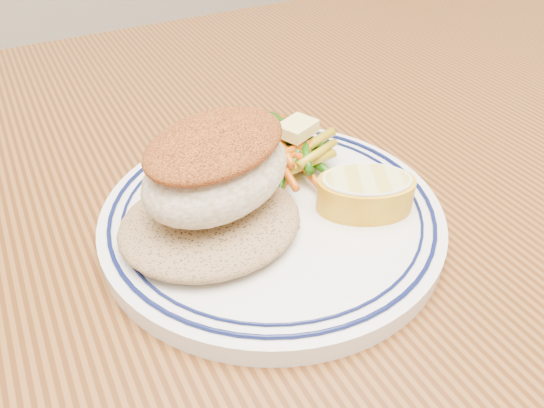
{
  "coord_description": "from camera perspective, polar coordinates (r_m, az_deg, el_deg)",
  "views": [
    {
      "loc": [
        -0.14,
        -0.28,
        1.01
      ],
      "look_at": [
        0.0,
        -0.02,
        0.77
      ],
      "focal_mm": 35.0,
      "sensor_mm": 36.0,
      "label": 1
    }
  ],
  "objects": [
    {
      "name": "plate",
      "position": [
        0.39,
        0.0,
        -1.22
      ],
      "size": [
        0.25,
        0.25,
        0.02
      ],
      "color": "white",
      "rests_on": "dining_table"
    },
    {
      "name": "vegetable_pile",
      "position": [
        0.43,
        1.5,
        5.7
      ],
      "size": [
        0.09,
        0.11,
        0.03
      ],
      "color": "#194A09",
      "rests_on": "plate"
    },
    {
      "name": "dining_table",
      "position": [
        0.47,
        -1.32,
        -10.35
      ],
      "size": [
        1.5,
        0.9,
        0.75
      ],
      "color": "#4C280F",
      "rests_on": "ground"
    },
    {
      "name": "fish_fillet",
      "position": [
        0.35,
        -5.99,
        4.16
      ],
      "size": [
        0.14,
        0.12,
        0.06
      ],
      "color": "beige",
      "rests_on": "rice_pilaf"
    },
    {
      "name": "butter_pat",
      "position": [
        0.42,
        2.74,
        8.13
      ],
      "size": [
        0.04,
        0.03,
        0.01
      ],
      "primitive_type": "cube",
      "rotation": [
        0.0,
        0.0,
        0.4
      ],
      "color": "#FFEC7C",
      "rests_on": "vegetable_pile"
    },
    {
      "name": "lemon_wedge",
      "position": [
        0.39,
        10.02,
        1.31
      ],
      "size": [
        0.09,
        0.09,
        0.03
      ],
      "color": "gold",
      "rests_on": "plate"
    },
    {
      "name": "rice_pilaf",
      "position": [
        0.36,
        -6.67,
        -1.58
      ],
      "size": [
        0.13,
        0.11,
        0.02
      ],
      "primitive_type": "ellipsoid",
      "color": "olive",
      "rests_on": "plate"
    }
  ]
}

